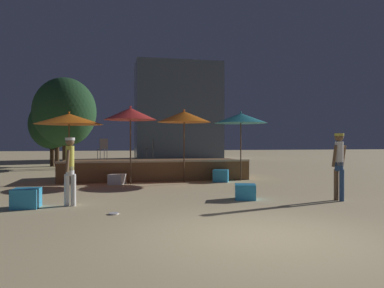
{
  "coord_description": "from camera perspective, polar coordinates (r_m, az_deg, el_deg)",
  "views": [
    {
      "loc": [
        -2.54,
        -6.15,
        1.67
      ],
      "look_at": [
        0.0,
        5.86,
        1.57
      ],
      "focal_mm": 35.0,
      "sensor_mm": 36.0,
      "label": 1
    }
  ],
  "objects": [
    {
      "name": "ground_plane",
      "position": [
        6.86,
        10.46,
        -13.66
      ],
      "size": [
        120.0,
        120.0,
        0.0
      ],
      "primitive_type": "plane",
      "color": "#D1B784"
    },
    {
      "name": "wooden_deck",
      "position": [
        16.93,
        -5.89,
        -3.86
      ],
      "size": [
        7.94,
        3.1,
        0.88
      ],
      "color": "brown",
      "rests_on": "ground"
    },
    {
      "name": "patio_umbrella_0",
      "position": [
        15.35,
        -1.22,
        4.16
      ],
      "size": [
        2.2,
        2.2,
        2.98
      ],
      "color": "brown",
      "rests_on": "ground"
    },
    {
      "name": "patio_umbrella_1",
      "position": [
        15.07,
        -18.23,
        3.63
      ],
      "size": [
        2.57,
        2.57,
        2.8
      ],
      "color": "brown",
      "rests_on": "ground"
    },
    {
      "name": "patio_umbrella_2",
      "position": [
        14.78,
        -9.37,
        4.53
      ],
      "size": [
        2.04,
        2.04,
        3.04
      ],
      "color": "brown",
      "rests_on": "ground"
    },
    {
      "name": "patio_umbrella_3",
      "position": [
        16.02,
        7.45,
        3.9
      ],
      "size": [
        2.24,
        2.24,
        2.93
      ],
      "color": "brown",
      "rests_on": "ground"
    },
    {
      "name": "cube_seat_0",
      "position": [
        10.32,
        -23.95,
        -7.55
      ],
      "size": [
        0.65,
        0.65,
        0.48
      ],
      "rotation": [
        0.0,
        0.0,
        -0.04
      ],
      "color": "#2D9EDB",
      "rests_on": "ground"
    },
    {
      "name": "cube_seat_1",
      "position": [
        15.46,
        4.42,
        -4.83
      ],
      "size": [
        0.79,
        0.79,
        0.5
      ],
      "rotation": [
        0.0,
        0.0,
        -0.39
      ],
      "color": "#2D9EDB",
      "rests_on": "ground"
    },
    {
      "name": "cube_seat_2",
      "position": [
        10.92,
        8.12,
        -7.22
      ],
      "size": [
        0.73,
        0.73,
        0.43
      ],
      "rotation": [
        0.0,
        0.0,
        -0.31
      ],
      "color": "#2D9EDB",
      "rests_on": "ground"
    },
    {
      "name": "cube_seat_3",
      "position": [
        14.83,
        -11.37,
        -5.28
      ],
      "size": [
        0.73,
        0.73,
        0.39
      ],
      "rotation": [
        0.0,
        0.0,
        -0.39
      ],
      "color": "white",
      "rests_on": "ground"
    },
    {
      "name": "person_0",
      "position": [
        10.14,
        -18.1,
        -3.33
      ],
      "size": [
        0.3,
        0.52,
        1.77
      ],
      "rotation": [
        0.0,
        0.0,
        2.91
      ],
      "color": "white",
      "rests_on": "ground"
    },
    {
      "name": "person_1",
      "position": [
        11.26,
        21.5,
        -2.46
      ],
      "size": [
        0.56,
        0.31,
        1.9
      ],
      "rotation": [
        0.0,
        0.0,
        1.87
      ],
      "color": "#2D4C7F",
      "rests_on": "ground"
    },
    {
      "name": "bistro_chair_0",
      "position": [
        16.19,
        -13.4,
        -0.44
      ],
      "size": [
        0.45,
        0.45,
        0.9
      ],
      "rotation": [
        0.0,
        0.0,
        3.55
      ],
      "color": "#47474C",
      "rests_on": "wooden_deck"
    },
    {
      "name": "bistro_chair_1",
      "position": [
        17.08,
        -6.2,
        -0.39
      ],
      "size": [
        0.4,
        0.4,
        0.9
      ],
      "rotation": [
        0.0,
        0.0,
        4.71
      ],
      "color": "#2D3338",
      "rests_on": "wooden_deck"
    },
    {
      "name": "frisbee_disc",
      "position": [
        8.84,
        -11.82,
        -10.33
      ],
      "size": [
        0.23,
        0.23,
        0.03
      ],
      "color": "white",
      "rests_on": "ground"
    },
    {
      "name": "background_tree_0",
      "position": [
        26.39,
        -20.55,
        2.82
      ],
      "size": [
        2.97,
        2.97,
        4.42
      ],
      "color": "#3D2B1C",
      "rests_on": "ground"
    },
    {
      "name": "background_tree_1",
      "position": [
        24.22,
        -18.28,
        3.67
      ],
      "size": [
        2.95,
        2.95,
        4.68
      ],
      "color": "#3D2B1C",
      "rests_on": "ground"
    },
    {
      "name": "background_tree_2",
      "position": [
        23.24,
        -18.83,
        4.67
      ],
      "size": [
        3.63,
        3.63,
        5.39
      ],
      "color": "#3D2B1C",
      "rests_on": "ground"
    },
    {
      "name": "background_tree_3",
      "position": [
        26.12,
        -19.9,
        3.78
      ],
      "size": [
        2.85,
        2.85,
        4.78
      ],
      "color": "#3D2B1C",
      "rests_on": "ground"
    },
    {
      "name": "distant_building",
      "position": [
        36.14,
        -2.24,
        5.0
      ],
      "size": [
        8.01,
        4.69,
        9.08
      ],
      "color": "#4C5666",
      "rests_on": "ground"
    }
  ]
}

